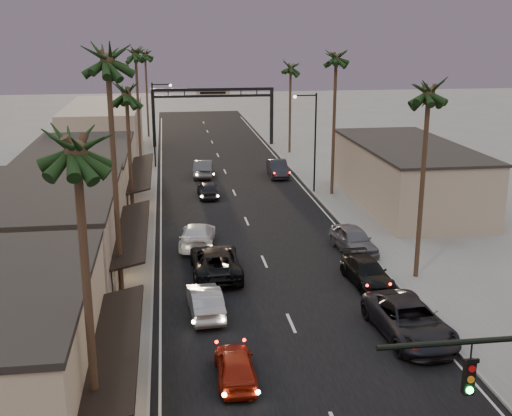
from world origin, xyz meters
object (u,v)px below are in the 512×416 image
object	(u,v)px
palm_lb	(107,52)
oncoming_red	(235,366)
palm_far	(145,51)
streetlight_left	(156,118)
curbside_black	(367,272)
palm_lc	(126,87)
palm_ld	(135,50)
oncoming_silver	(205,301)
curbside_near	(409,320)
arch	(213,102)
palm_ra	(429,85)
streetlight_right	(312,135)
palm_la	(75,136)
oncoming_pickup	(215,261)
palm_rc	(291,64)
palm_rb	(336,53)

from	to	relation	value
palm_lb	oncoming_red	world-z (taller)	palm_lb
palm_far	oncoming_red	xyz separation A→B (m)	(4.90, -64.03, -10.75)
streetlight_left	oncoming_red	size ratio (longest dim) A/B	2.22
streetlight_left	curbside_black	world-z (taller)	streetlight_left
palm_lc	curbside_black	bearing A→B (deg)	-41.69
streetlight_left	palm_ld	bearing A→B (deg)	-119.25
oncoming_red	oncoming_silver	xyz separation A→B (m)	(-0.85, 6.73, 0.06)
palm_ld	oncoming_red	bearing A→B (deg)	-82.78
oncoming_silver	curbside_near	distance (m)	10.39
arch	palm_ra	world-z (taller)	palm_ra
streetlight_right	palm_lc	size ratio (longest dim) A/B	0.74
palm_la	oncoming_silver	world-z (taller)	palm_la
oncoming_pickup	curbside_black	xyz separation A→B (m)	(8.66, -2.65, -0.15)
streetlight_left	oncoming_silver	world-z (taller)	streetlight_left
arch	curbside_black	size ratio (longest dim) A/B	3.06
curbside_near	curbside_black	size ratio (longest dim) A/B	1.27
oncoming_pickup	curbside_near	size ratio (longest dim) A/B	0.99
palm_la	palm_lc	world-z (taller)	palm_la
streetlight_right	palm_lb	world-z (taller)	palm_lb
streetlight_right	palm_rc	size ratio (longest dim) A/B	0.74
palm_rc	oncoming_red	bearing A→B (deg)	-103.49
streetlight_right	oncoming_silver	distance (m)	27.14
curbside_black	oncoming_pickup	bearing A→B (deg)	158.63
palm_lc	oncoming_red	size ratio (longest dim) A/B	3.01
streetlight_right	palm_ld	size ratio (longest dim) A/B	0.63
streetlight_left	curbside_near	distance (m)	43.27
streetlight_left	palm_lb	world-z (taller)	palm_lb
oncoming_red	oncoming_pickup	size ratio (longest dim) A/B	0.65
streetlight_right	palm_lb	distance (m)	28.89
palm_rb	palm_far	world-z (taller)	palm_rb
arch	palm_far	xyz separation A→B (m)	(-8.30, 8.00, 5.91)
palm_la	palm_rb	distance (m)	39.01
palm_lb	palm_far	bearing A→B (deg)	89.69
streetlight_left	curbside_near	xyz separation A→B (m)	(12.29, -41.25, -4.45)
palm_lb	oncoming_pickup	bearing A→B (deg)	38.20
palm_lb	palm_far	xyz separation A→B (m)	(0.30, 56.00, -1.94)
palm_la	oncoming_silver	xyz separation A→B (m)	(4.35, 11.69, -10.69)
palm_lc	palm_ra	bearing A→B (deg)	-34.90
palm_la	oncoming_red	world-z (taller)	palm_la
palm_la	oncoming_red	size ratio (longest dim) A/B	3.26
palm_lb	streetlight_right	bearing A→B (deg)	55.99
streetlight_left	curbside_near	size ratio (longest dim) A/B	1.42
arch	streetlight_left	world-z (taller)	streetlight_left
streetlight_left	palm_ld	distance (m)	7.88
arch	palm_far	distance (m)	12.96
streetlight_left	palm_ra	world-z (taller)	palm_ra
streetlight_right	oncoming_pickup	distance (m)	21.85
curbside_near	arch	bearing A→B (deg)	91.97
palm_rb	oncoming_pickup	distance (m)	24.32
palm_ld	palm_far	size ratio (longest dim) A/B	1.08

